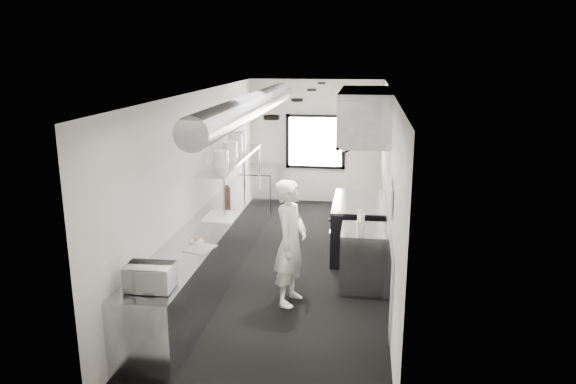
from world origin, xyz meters
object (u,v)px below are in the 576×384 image
(deli_tub_a, at_px, (154,266))
(plate_stack_b, at_px, (230,151))
(squeeze_bottle_d, at_px, (363,220))
(deli_tub_b, at_px, (152,267))
(line_cook, at_px, (291,243))
(pass_shelf, at_px, (233,159))
(cutting_board, at_px, (221,216))
(plate_stack_c, at_px, (236,144))
(squeeze_bottle_c, at_px, (361,222))
(plate_stack_a, at_px, (221,159))
(range, at_px, (357,227))
(bottle_station, at_px, (363,258))
(exhaust_hood, at_px, (365,115))
(squeeze_bottle_b, at_px, (359,227))
(plate_stack_d, at_px, (239,141))
(microwave, at_px, (150,277))
(far_work_table, at_px, (260,189))
(small_plate, at_px, (196,241))
(squeeze_bottle_a, at_px, (358,228))
(squeeze_bottle_e, at_px, (360,217))
(knife_block, at_px, (226,193))
(prep_counter, at_px, (215,246))

(deli_tub_a, distance_m, plate_stack_b, 3.40)
(squeeze_bottle_d, bearing_deg, deli_tub_b, -139.23)
(line_cook, bearing_deg, pass_shelf, 43.46)
(deli_tub_a, distance_m, deli_tub_b, 0.07)
(cutting_board, bearing_deg, plate_stack_c, 95.43)
(squeeze_bottle_c, height_order, squeeze_bottle_d, squeeze_bottle_c)
(deli_tub_a, height_order, squeeze_bottle_c, squeeze_bottle_c)
(plate_stack_a, height_order, squeeze_bottle_c, plate_stack_a)
(range, height_order, bottle_station, range)
(exhaust_hood, relative_size, squeeze_bottle_c, 11.60)
(pass_shelf, xyz_separation_m, line_cook, (1.35, -2.35, -0.66))
(plate_stack_b, distance_m, squeeze_bottle_b, 2.86)
(deli_tub_a, height_order, plate_stack_b, plate_stack_b)
(deli_tub_b, bearing_deg, plate_stack_d, 88.93)
(microwave, distance_m, plate_stack_a, 3.36)
(far_work_table, xyz_separation_m, plate_stack_b, (-0.03, -2.46, 1.28))
(plate_stack_a, distance_m, plate_stack_b, 0.55)
(deli_tub_b, xyz_separation_m, plate_stack_b, (0.11, 3.38, 0.78))
(pass_shelf, height_order, cutting_board, pass_shelf)
(microwave, relative_size, squeeze_bottle_c, 2.47)
(plate_stack_c, bearing_deg, small_plate, -87.45)
(small_plate, distance_m, plate_stack_b, 2.44)
(microwave, xyz_separation_m, cutting_board, (0.07, 2.69, -0.13))
(line_cook, bearing_deg, range, -9.57)
(range, bearing_deg, microwave, -119.62)
(bottle_station, distance_m, squeeze_bottle_b, 0.56)
(deli_tub_b, bearing_deg, line_cook, 41.38)
(squeeze_bottle_a, bearing_deg, cutting_board, 165.52)
(microwave, xyz_separation_m, plate_stack_d, (-0.09, 4.66, 0.73))
(plate_stack_a, bearing_deg, cutting_board, -77.89)
(pass_shelf, xyz_separation_m, squeeze_bottle_e, (2.27, -1.42, -0.53))
(deli_tub_b, bearing_deg, pass_shelf, 88.40)
(knife_block, bearing_deg, pass_shelf, 57.50)
(plate_stack_c, relative_size, squeeze_bottle_a, 1.85)
(exhaust_hood, bearing_deg, line_cook, -114.46)
(deli_tub_b, distance_m, squeeze_bottle_c, 3.09)
(cutting_board, height_order, squeeze_bottle_a, squeeze_bottle_a)
(knife_block, relative_size, plate_stack_b, 0.70)
(far_work_table, relative_size, deli_tub_b, 8.13)
(pass_shelf, relative_size, squeeze_bottle_d, 16.21)
(knife_block, height_order, plate_stack_c, plate_stack_c)
(bottle_station, bearing_deg, squeeze_bottle_c, 152.52)
(line_cook, distance_m, cutting_board, 1.54)
(prep_counter, height_order, small_plate, small_plate)
(knife_block, distance_m, squeeze_bottle_c, 2.68)
(bottle_station, xyz_separation_m, squeeze_bottle_d, (-0.03, 0.15, 0.54))
(pass_shelf, bearing_deg, plate_stack_b, -87.55)
(knife_block, height_order, squeeze_bottle_a, knife_block)
(exhaust_hood, height_order, squeeze_bottle_b, exhaust_hood)
(range, xyz_separation_m, line_cook, (-0.87, -2.05, 0.41))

